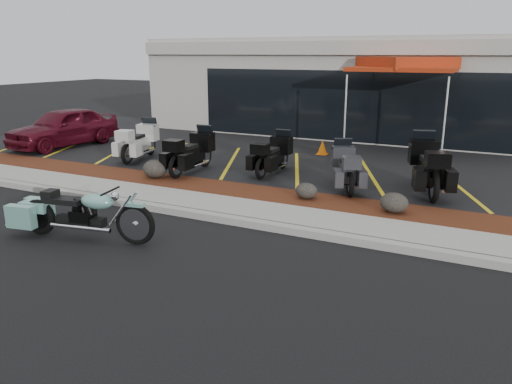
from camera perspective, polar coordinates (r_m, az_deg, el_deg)
The scene contains 18 objects.
ground at distance 9.90m, azimuth -7.44°, elevation -4.74°, with size 90.00×90.00×0.00m, color black.
curb at distance 10.59m, azimuth -4.77°, elevation -2.86°, with size 24.00×0.25×0.15m, color gray.
sidewalk at distance 11.16m, azimuth -2.93°, elevation -1.84°, with size 24.00×1.20×0.15m, color gray.
mulch_bed at distance 12.18m, azimuth -0.19°, elevation -0.30°, with size 24.00×1.20×0.16m, color #39170C.
upper_lot at distance 17.05m, azimuth 7.92°, elevation 4.16°, with size 26.00×9.60×0.15m, color black.
dealership_building at distance 22.81m, azimuth 13.23°, elevation 11.67°, with size 18.00×8.16×4.00m.
boulder_left at distance 13.74m, azimuth -11.49°, elevation 2.61°, with size 0.68×0.57×0.48m, color black.
boulder_mid at distance 11.59m, azimuth 5.77°, elevation 0.14°, with size 0.52×0.44×0.37m, color black.
boulder_right at distance 10.91m, azimuth 15.50°, elevation -1.19°, with size 0.60×0.50×0.42m, color black.
hero_cruiser at distance 9.34m, azimuth -13.67°, elevation -2.93°, with size 2.96×0.75×1.04m, color #69A396, non-canonical shape.
touring_white at distance 16.87m, azimuth -12.04°, elevation 6.26°, with size 2.15×0.82×1.25m, color silver, non-canonical shape.
touring_black_front at distance 14.81m, azimuth -5.87°, elevation 5.26°, with size 2.16×0.82×1.26m, color black, non-canonical shape.
touring_black_mid at distance 14.53m, azimuth 3.11°, elevation 4.93°, with size 2.00×0.76×1.16m, color black, non-canonical shape.
touring_grey at distance 13.20m, azimuth 9.83°, elevation 3.63°, with size 1.99×0.76×1.16m, color #313136, non-canonical shape.
touring_black_rear at distance 13.46m, azimuth 18.43°, elevation 3.81°, with size 2.41×0.92×1.40m, color black, non-canonical shape.
parked_car at distance 19.36m, azimuth -21.14°, elevation 6.94°, with size 1.64×4.07×1.39m, color #4A0A18.
traffic_cone at distance 16.81m, azimuth 7.60°, elevation 5.09°, with size 0.34×0.34×0.48m, color orange.
popup_canopy at distance 18.18m, azimuth 16.74°, elevation 13.68°, with size 3.95×3.95×3.14m.
Camera 1 is at (5.21, -7.69, 3.42)m, focal length 35.00 mm.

